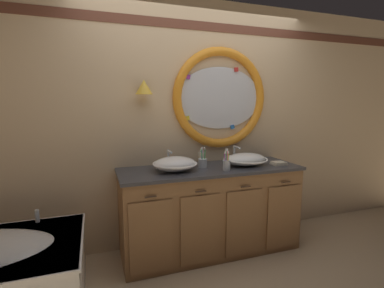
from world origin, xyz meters
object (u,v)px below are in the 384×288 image
sink_basin_right (246,159)px  toothbrush_holder_right (227,164)px  sink_basin_left (175,164)px  soap_dispenser (202,157)px  folded_hand_towel (279,163)px  toothbrush_holder_left (203,162)px

sink_basin_right → toothbrush_holder_right: size_ratio=2.15×
toothbrush_holder_right → sink_basin_right: bearing=25.1°
sink_basin_left → soap_dispenser: (0.37, 0.24, -0.01)m
sink_basin_right → folded_hand_towel: size_ratio=3.21×
sink_basin_left → soap_dispenser: bearing=33.4°
toothbrush_holder_left → soap_dispenser: toothbrush_holder_left is taller
sink_basin_right → soap_dispenser: (-0.40, 0.24, 0.00)m
toothbrush_holder_right → soap_dispenser: 0.39m
toothbrush_holder_left → folded_hand_towel: toothbrush_holder_left is taller
folded_hand_towel → toothbrush_holder_left: bearing=169.2°
sink_basin_right → folded_hand_towel: (0.34, -0.10, -0.05)m
sink_basin_left → toothbrush_holder_right: (0.48, -0.13, -0.01)m
toothbrush_holder_left → soap_dispenser: (0.06, 0.18, 0.01)m
sink_basin_right → toothbrush_holder_right: toothbrush_holder_right is taller
sink_basin_left → folded_hand_towel: 1.11m
soap_dispenser → folded_hand_towel: 0.82m
toothbrush_holder_right → soap_dispenser: (-0.12, 0.37, 0.00)m
sink_basin_left → toothbrush_holder_right: toothbrush_holder_right is taller
toothbrush_holder_right → folded_hand_towel: bearing=3.4°
toothbrush_holder_left → toothbrush_holder_right: toothbrush_holder_right is taller
sink_basin_left → toothbrush_holder_right: bearing=-15.4°
toothbrush_holder_left → sink_basin_right: bearing=-7.1°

